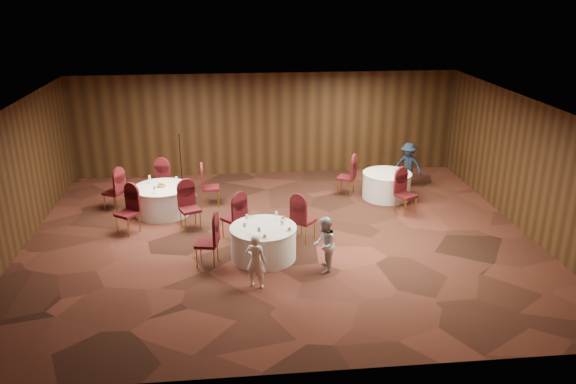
{
  "coord_description": "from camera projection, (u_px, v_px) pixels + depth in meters",
  "views": [
    {
      "loc": [
        -1.09,
        -12.22,
        5.76
      ],
      "look_at": [
        0.2,
        0.2,
        1.1
      ],
      "focal_mm": 35.0,
      "sensor_mm": 36.0,
      "label": 1
    }
  ],
  "objects": [
    {
      "name": "chairs_right",
      "position": [
        375.0,
        186.0,
        15.5
      ],
      "size": [
        2.0,
        2.29,
        1.0
      ],
      "color": "#3D0C11",
      "rests_on": "ground"
    },
    {
      "name": "tabletop_left",
      "position": [
        161.0,
        184.0,
        14.69
      ],
      "size": [
        0.79,
        0.9,
        0.22
      ],
      "color": "silver",
      "rests_on": "table_left"
    },
    {
      "name": "ground",
      "position": [
        281.0,
        238.0,
        13.51
      ],
      "size": [
        12.0,
        12.0,
        0.0
      ],
      "primitive_type": "plane",
      "color": "black",
      "rests_on": "ground"
    },
    {
      "name": "tabletop_main",
      "position": [
        270.0,
        224.0,
        12.19
      ],
      "size": [
        1.08,
        1.1,
        0.22
      ],
      "color": "silver",
      "rests_on": "table_main"
    },
    {
      "name": "table_right",
      "position": [
        387.0,
        185.0,
        15.94
      ],
      "size": [
        1.37,
        1.37,
        0.74
      ],
      "color": "white",
      "rests_on": "ground"
    },
    {
      "name": "tabletop_right",
      "position": [
        395.0,
        170.0,
        15.58
      ],
      "size": [
        0.08,
        0.08,
        0.22
      ],
      "color": "silver",
      "rests_on": "table_right"
    },
    {
      "name": "woman_a",
      "position": [
        256.0,
        261.0,
        11.14
      ],
      "size": [
        0.5,
        0.42,
        1.15
      ],
      "primitive_type": "imported",
      "rotation": [
        0.0,
        0.0,
        2.73
      ],
      "color": "white",
      "rests_on": "ground"
    },
    {
      "name": "man_c",
      "position": [
        408.0,
        165.0,
        16.72
      ],
      "size": [
        1.0,
        0.93,
        1.35
      ],
      "primitive_type": "imported",
      "rotation": [
        0.0,
        0.0,
        5.63
      ],
      "color": "black",
      "rests_on": "ground"
    },
    {
      "name": "room_shell",
      "position": [
        280.0,
        160.0,
        12.82
      ],
      "size": [
        12.0,
        12.0,
        12.0
      ],
      "color": "silver",
      "rests_on": "ground"
    },
    {
      "name": "table_main",
      "position": [
        263.0,
        242.0,
        12.42
      ],
      "size": [
        1.47,
        1.47,
        0.74
      ],
      "color": "white",
      "rests_on": "ground"
    },
    {
      "name": "table_left",
      "position": [
        162.0,
        200.0,
        14.84
      ],
      "size": [
        1.49,
        1.49,
        0.74
      ],
      "color": "white",
      "rests_on": "ground"
    },
    {
      "name": "mic_stand",
      "position": [
        182.0,
        173.0,
        16.64
      ],
      "size": [
        0.24,
        0.24,
        1.65
      ],
      "color": "black",
      "rests_on": "ground"
    },
    {
      "name": "chairs_left",
      "position": [
        162.0,
        196.0,
        14.8
      ],
      "size": [
        3.21,
        3.13,
        1.0
      ],
      "color": "#3D0C11",
      "rests_on": "ground"
    },
    {
      "name": "chairs_main",
      "position": [
        249.0,
        227.0,
        12.91
      ],
      "size": [
        2.92,
        1.98,
        1.0
      ],
      "color": "#3D0C11",
      "rests_on": "ground"
    },
    {
      "name": "woman_b",
      "position": [
        324.0,
        245.0,
        11.76
      ],
      "size": [
        0.59,
        0.69,
        1.23
      ],
      "primitive_type": "imported",
      "rotation": [
        0.0,
        0.0,
        4.47
      ],
      "color": "silver",
      "rests_on": "ground"
    }
  ]
}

